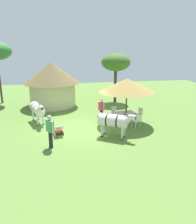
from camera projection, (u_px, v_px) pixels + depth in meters
name	position (u px, v px, depth m)	size (l,w,h in m)	color
ground_plane	(82.00, 129.00, 14.31)	(36.00, 36.00, 0.00)	olive
thatched_hut	(52.00, 82.00, 19.25)	(4.77, 4.77, 3.79)	beige
shade_umbrella	(127.00, 85.00, 14.68)	(3.63, 3.63, 3.04)	#4C4831
patio_dining_table	(126.00, 114.00, 15.24)	(1.37, 1.16, 0.74)	silver
patio_chair_west_end	(139.00, 113.00, 15.78)	(0.53, 0.54, 0.90)	white
patio_chair_near_lawn	(115.00, 112.00, 16.14)	(0.58, 0.57, 0.90)	silver
patio_chair_east_end	(113.00, 119.00, 14.63)	(0.57, 0.58, 0.90)	silver
patio_chair_near_hut	(137.00, 120.00, 14.35)	(0.56, 0.55, 0.90)	white
guest_beside_umbrella	(101.00, 108.00, 15.55)	(0.40, 0.49, 1.58)	black
standing_watcher	(50.00, 128.00, 11.43)	(0.43, 0.55, 1.76)	black
striped_lounge_chair	(58.00, 130.00, 13.33)	(0.73, 0.91, 0.66)	#C8513F
zebra_nearest_camera	(114.00, 121.00, 12.76)	(2.01, 1.51, 1.53)	silver
zebra_by_umbrella	(37.00, 109.00, 15.17)	(1.15, 2.23, 1.51)	silver
acacia_tree_left_background	(116.00, 63.00, 20.27)	(2.64, 2.64, 4.42)	#50331F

